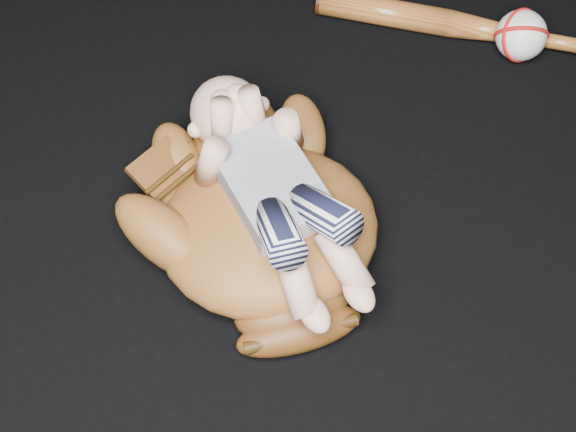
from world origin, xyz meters
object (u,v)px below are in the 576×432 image
Objects in this scene: newborn_baby at (281,195)px; baseball_bat at (465,26)px; baseball at (521,35)px; baseball_glove at (268,223)px.

newborn_baby is 0.52m from baseball_bat.
newborn_baby reaches higher than baseball.
newborn_baby reaches higher than baseball_glove.
newborn_baby is at bearing -161.47° from baseball_bat.
newborn_baby is 0.79× the size of baseball_bat.
baseball is at bearing 17.15° from newborn_baby.
baseball is (0.04, -0.08, 0.02)m from baseball_bat.
baseball_bat is at bearing 36.37° from baseball_glove.
newborn_baby is at bearing -171.17° from baseball.
baseball is (0.53, 0.08, -0.09)m from newborn_baby.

